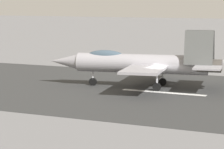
# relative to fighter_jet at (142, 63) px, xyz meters

# --- Properties ---
(ground_plane) EXTENTS (400.00, 400.00, 0.00)m
(ground_plane) POSITION_rel_fighter_jet_xyz_m (-2.75, 1.86, -2.39)
(ground_plane) COLOR slate
(runway_strip) EXTENTS (240.00, 26.00, 0.02)m
(runway_strip) POSITION_rel_fighter_jet_xyz_m (-2.77, 1.86, -2.38)
(runway_strip) COLOR #323333
(runway_strip) RESTS_ON ground
(fighter_jet) EXTENTS (17.41, 13.55, 5.58)m
(fighter_jet) POSITION_rel_fighter_jet_xyz_m (0.00, 0.00, 0.00)
(fighter_jet) COLOR #97949A
(fighter_jet) RESTS_ON ground
(marker_cone_mid) EXTENTS (0.44, 0.44, 0.55)m
(marker_cone_mid) POSITION_rel_fighter_jet_xyz_m (7.64, -11.13, -2.11)
(marker_cone_mid) COLOR orange
(marker_cone_mid) RESTS_ON ground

